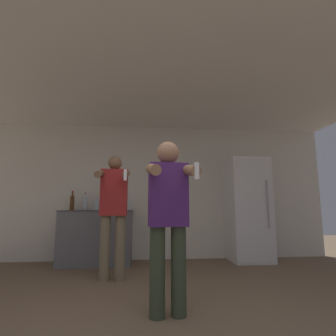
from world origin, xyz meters
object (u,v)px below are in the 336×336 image
bottle_amber_bourbon (127,205)px  bottle_dark_rum (97,205)px  person_man_side (114,208)px  bottle_short_whiskey (85,203)px  bottle_tall_gin (72,202)px  refrigerator (248,209)px  person_woman_foreground (168,213)px

bottle_amber_bourbon → bottle_dark_rum: size_ratio=1.10×
bottle_amber_bourbon → person_man_side: (-0.12, -1.15, -0.05)m
bottle_amber_bourbon → bottle_short_whiskey: bearing=-180.0°
bottle_tall_gin → bottle_dark_rum: bearing=0.0°
bottle_short_whiskey → person_man_side: bearing=-61.2°
bottle_dark_rum → bottle_tall_gin: bearing=-180.0°
bottle_dark_rum → bottle_short_whiskey: bottle_short_whiskey is taller
refrigerator → bottle_short_whiskey: (-2.97, 0.09, 0.11)m
bottle_short_whiskey → bottle_tall_gin: (-0.22, 0.00, 0.01)m
bottle_short_whiskey → person_woman_foreground: person_woman_foreground is taller
bottle_amber_bourbon → bottle_short_whiskey: bottle_short_whiskey is taller
refrigerator → person_woman_foreground: size_ratio=1.18×
refrigerator → bottle_amber_bourbon: refrigerator is taller
bottle_amber_bourbon → person_woman_foreground: person_woman_foreground is taller
bottle_short_whiskey → bottle_tall_gin: 0.22m
refrigerator → bottle_short_whiskey: refrigerator is taller
bottle_dark_rum → bottle_amber_bourbon: bearing=0.0°
person_man_side → bottle_amber_bourbon: bearing=83.9°
person_man_side → bottle_tall_gin: bearing=126.7°
bottle_amber_bourbon → person_woman_foreground: bearing=-77.9°
bottle_dark_rum → person_woman_foreground: size_ratio=0.16×
bottle_amber_bourbon → person_man_side: bearing=-96.1°
bottle_amber_bourbon → bottle_dark_rum: bottle_amber_bourbon is taller
refrigerator → bottle_tall_gin: bearing=178.5°
bottle_amber_bourbon → person_man_side: 1.15m
bottle_dark_rum → person_man_side: bearing=-69.9°
bottle_dark_rum → bottle_tall_gin: (-0.44, -0.00, 0.04)m
bottle_tall_gin → person_man_side: (0.86, -1.15, -0.09)m
bottle_amber_bourbon → person_woman_foreground: 2.44m
bottle_short_whiskey → person_man_side: person_man_side is taller
refrigerator → bottle_dark_rum: bearing=178.2°
bottle_dark_rum → person_woman_foreground: person_woman_foreground is taller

